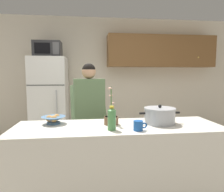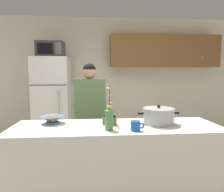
{
  "view_description": "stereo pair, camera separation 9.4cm",
  "coord_description": "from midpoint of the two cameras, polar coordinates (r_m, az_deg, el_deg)",
  "views": [
    {
      "loc": [
        -0.32,
        -2.05,
        1.45
      ],
      "look_at": [
        0.0,
        0.55,
        1.17
      ],
      "focal_mm": 32.86,
      "sensor_mm": 36.0,
      "label": 1
    },
    {
      "loc": [
        -0.22,
        -2.06,
        1.45
      ],
      "look_at": [
        0.0,
        0.55,
        1.17
      ],
      "focal_mm": 32.86,
      "sensor_mm": 36.0,
      "label": 2
    }
  ],
  "objects": [
    {
      "name": "back_wall_unit",
      "position": [
        4.34,
        -0.15,
        5.75
      ],
      "size": [
        6.0,
        0.48,
        2.6
      ],
      "color": "beige",
      "rests_on": "ground"
    },
    {
      "name": "kitchen_island",
      "position": [
        2.3,
        0.52,
        -19.43
      ],
      "size": [
        2.14,
        0.68,
        0.92
      ],
      "primitive_type": "cube",
      "color": "silver",
      "rests_on": "ground"
    },
    {
      "name": "refrigerator",
      "position": [
        4.02,
        -17.55,
        -2.38
      ],
      "size": [
        0.64,
        0.68,
        1.76
      ],
      "color": "white",
      "rests_on": "ground"
    },
    {
      "name": "microwave",
      "position": [
        3.98,
        -18.09,
        12.23
      ],
      "size": [
        0.48,
        0.37,
        0.28
      ],
      "color": "#2D2D30",
      "rests_on": "refrigerator"
    },
    {
      "name": "person_near_pot",
      "position": [
        2.81,
        -7.33,
        -3.41
      ],
      "size": [
        0.52,
        0.45,
        1.59
      ],
      "color": "#726656",
      "rests_on": "ground"
    },
    {
      "name": "cooking_pot",
      "position": [
        2.26,
        11.97,
        -5.36
      ],
      "size": [
        0.44,
        0.33,
        0.21
      ],
      "color": "#ADAFB5",
      "rests_on": "kitchen_island"
    },
    {
      "name": "coffee_mug",
      "position": [
        1.96,
        6.01,
        -8.19
      ],
      "size": [
        0.13,
        0.09,
        0.1
      ],
      "color": "#1E59B2",
      "rests_on": "kitchen_island"
    },
    {
      "name": "bread_bowl",
      "position": [
        2.3,
        -17.11,
        -6.22
      ],
      "size": [
        0.25,
        0.25,
        0.1
      ],
      "color": "#4C7299",
      "rests_on": "kitchen_island"
    },
    {
      "name": "bottle_near_edge",
      "position": [
        1.95,
        -1.46,
        -6.25
      ],
      "size": [
        0.08,
        0.08,
        0.23
      ],
      "color": "#4C8C4C",
      "rests_on": "kitchen_island"
    },
    {
      "name": "potted_orchid",
      "position": [
        2.18,
        -1.45,
        -6.4
      ],
      "size": [
        0.15,
        0.15,
        0.4
      ],
      "color": "brown",
      "rests_on": "kitchen_island"
    }
  ]
}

